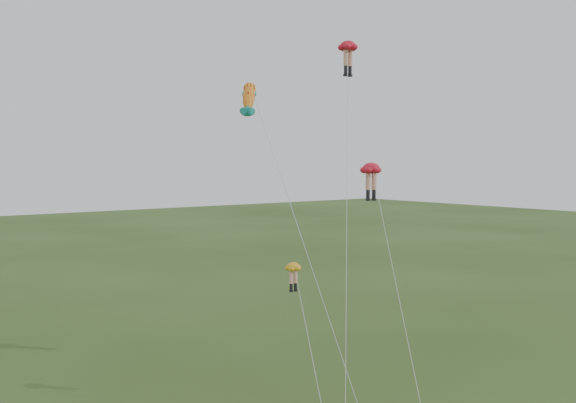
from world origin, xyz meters
TOP-DOWN VIEW (x-y plane):
  - legs_kite_red_high at (7.38, 8.59)m, footprint 10.66×11.36m
  - legs_kite_red_mid at (5.62, 4.39)m, footprint 4.70×8.80m
  - legs_kite_yellow at (-2.18, 2.55)m, footprint 1.89×5.05m
  - fish_kite at (-0.16, 9.87)m, footprint 2.27×12.58m

SIDE VIEW (x-z plane):
  - legs_kite_yellow at x=-2.18m, z-range 3.45..11.77m
  - legs_kite_red_mid at x=5.62m, z-range 6.17..20.02m
  - fish_kite at x=-0.16m, z-range 8.33..27.70m
  - legs_kite_red_high at x=7.38m, z-range 10.31..32.78m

